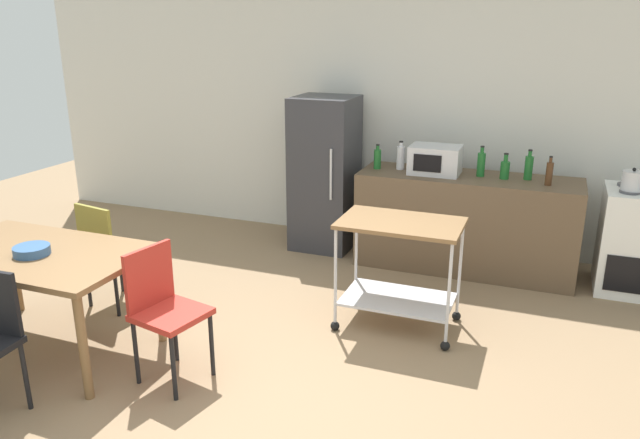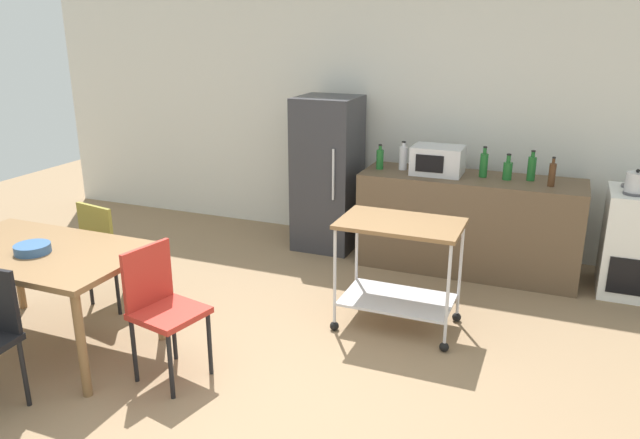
{
  "view_description": "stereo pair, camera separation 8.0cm",
  "coord_description": "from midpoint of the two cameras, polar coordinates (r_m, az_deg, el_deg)",
  "views": [
    {
      "loc": [
        1.58,
        -2.96,
        2.25
      ],
      "look_at": [
        -0.02,
        1.2,
        0.8
      ],
      "focal_mm": 34.29,
      "sensor_mm": 36.0,
      "label": 1
    },
    {
      "loc": [
        1.66,
        -2.93,
        2.25
      ],
      "look_at": [
        -0.02,
        1.2,
        0.8
      ],
      "focal_mm": 34.29,
      "sensor_mm": 36.0,
      "label": 2
    }
  ],
  "objects": [
    {
      "name": "ground_plane",
      "position": [
        4.05,
        -5.75,
        -15.87
      ],
      "size": [
        12.0,
        12.0,
        0.0
      ],
      "primitive_type": "plane",
      "color": "#8C7051"
    },
    {
      "name": "back_wall",
      "position": [
        6.41,
        7.45,
        10.69
      ],
      "size": [
        8.4,
        0.12,
        2.9
      ],
      "primitive_type": "cube",
      "color": "silver",
      "rests_on": "ground_plane"
    },
    {
      "name": "kitchen_counter",
      "position": [
        5.88,
        14.02,
        -0.38
      ],
      "size": [
        2.0,
        0.64,
        0.9
      ],
      "primitive_type": "cube",
      "color": "brown",
      "rests_on": "ground_plane"
    },
    {
      "name": "dining_table",
      "position": [
        4.67,
        -24.33,
        -3.46
      ],
      "size": [
        1.5,
        0.9,
        0.75
      ],
      "color": "brown",
      "rests_on": "ground_plane"
    },
    {
      "name": "chair_red",
      "position": [
        4.09,
        -14.0,
        -7.65
      ],
      "size": [
        0.48,
        0.48,
        0.89
      ],
      "rotation": [
        0.0,
        0.0,
        1.36
      ],
      "color": "#B72D23",
      "rests_on": "ground_plane"
    },
    {
      "name": "chair_olive",
      "position": [
        5.22,
        -18.59,
        -2.37
      ],
      "size": [
        0.47,
        0.47,
        0.89
      ],
      "rotation": [
        0.0,
        0.0,
        2.96
      ],
      "color": "olive",
      "rests_on": "ground_plane"
    },
    {
      "name": "refrigerator",
      "position": [
        6.23,
        1.1,
        4.3
      ],
      "size": [
        0.6,
        0.63,
        1.55
      ],
      "color": "#333338",
      "rests_on": "ground_plane"
    },
    {
      "name": "kitchen_cart",
      "position": [
        4.62,
        7.89,
        -3.48
      ],
      "size": [
        0.91,
        0.57,
        0.85
      ],
      "color": "brown",
      "rests_on": "ground_plane"
    },
    {
      "name": "bottle_wine",
      "position": [
        5.89,
        6.0,
        5.66
      ],
      "size": [
        0.07,
        0.07,
        0.24
      ],
      "color": "#1E6628",
      "rests_on": "kitchen_counter"
    },
    {
      "name": "bottle_soda",
      "position": [
        5.9,
        8.16,
        5.74
      ],
      "size": [
        0.08,
        0.08,
        0.27
      ],
      "color": "silver",
      "rests_on": "kitchen_counter"
    },
    {
      "name": "microwave",
      "position": [
        5.77,
        11.32,
        5.45
      ],
      "size": [
        0.46,
        0.35,
        0.26
      ],
      "color": "silver",
      "rests_on": "kitchen_counter"
    },
    {
      "name": "bottle_hot_sauce",
      "position": [
        5.76,
        15.42,
        4.98
      ],
      "size": [
        0.07,
        0.07,
        0.28
      ],
      "color": "#1E6628",
      "rests_on": "kitchen_counter"
    },
    {
      "name": "bottle_sparkling_water",
      "position": [
        5.72,
        17.49,
        4.44
      ],
      "size": [
        0.08,
        0.08,
        0.23
      ],
      "color": "#1E6628",
      "rests_on": "kitchen_counter"
    },
    {
      "name": "bottle_olive_oil",
      "position": [
        5.75,
        19.52,
        4.55
      ],
      "size": [
        0.07,
        0.07,
        0.27
      ],
      "color": "#1E6628",
      "rests_on": "kitchen_counter"
    },
    {
      "name": "bottle_vinegar",
      "position": [
        5.61,
        21.23,
        3.97
      ],
      "size": [
        0.06,
        0.06,
        0.26
      ],
      "color": "#4C2D19",
      "rests_on": "kitchen_counter"
    },
    {
      "name": "fruit_bowl",
      "position": [
        4.57,
        -24.8,
        -2.48
      ],
      "size": [
        0.24,
        0.24,
        0.06
      ],
      "primitive_type": "cylinder",
      "color": "#33598C",
      "rests_on": "dining_table"
    },
    {
      "name": "kettle",
      "position": [
        5.64,
        27.79,
        3.11
      ],
      "size": [
        0.24,
        0.17,
        0.19
      ],
      "color": "silver",
      "rests_on": "stove_oven"
    }
  ]
}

